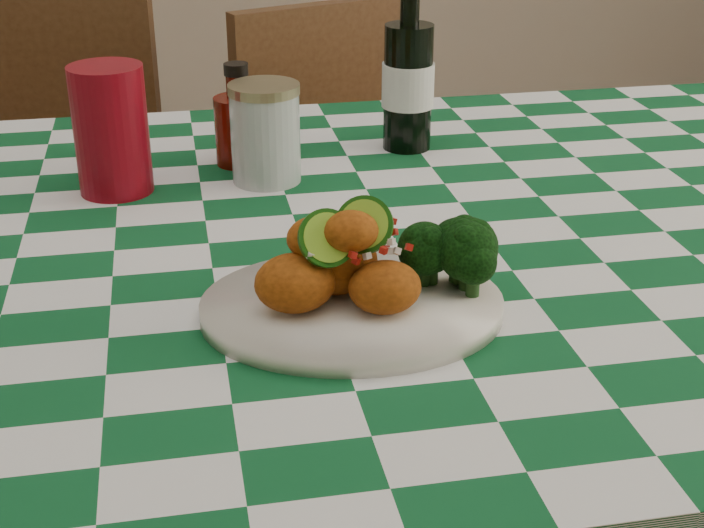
{
  "coord_description": "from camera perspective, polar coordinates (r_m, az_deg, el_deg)",
  "views": [
    {
      "loc": [
        -0.13,
        -1.0,
        1.23
      ],
      "look_at": [
        0.02,
        -0.2,
        0.84
      ],
      "focal_mm": 50.0,
      "sensor_mm": 36.0,
      "label": 1
    }
  ],
  "objects": [
    {
      "name": "red_tumbler",
      "position": [
        1.24,
        -13.84,
        7.58
      ],
      "size": [
        0.11,
        0.11,
        0.16
      ],
      "primitive_type": "cylinder",
      "rotation": [
        0.0,
        0.0,
        -0.21
      ],
      "color": "maroon",
      "rests_on": "dining_table"
    },
    {
      "name": "wooden_chair_left",
      "position": [
        1.92,
        -18.19,
        1.07
      ],
      "size": [
        0.52,
        0.54,
        0.96
      ],
      "primitive_type": null,
      "rotation": [
        0.0,
        0.0,
        -0.21
      ],
      "color": "#472814",
      "rests_on": "ground"
    },
    {
      "name": "fried_chicken_pile",
      "position": [
        0.9,
        -0.2,
        0.45
      ],
      "size": [
        0.14,
        0.1,
        0.09
      ],
      "primitive_type": null,
      "color": "#B05111",
      "rests_on": "plate"
    },
    {
      "name": "beer_bottle",
      "position": [
        1.36,
        3.31,
        11.63
      ],
      "size": [
        0.08,
        0.08,
        0.24
      ],
      "primitive_type": null,
      "rotation": [
        0.0,
        0.0,
        0.15
      ],
      "color": "black",
      "rests_on": "dining_table"
    },
    {
      "name": "dining_table",
      "position": [
        1.31,
        -2.62,
        -14.26
      ],
      "size": [
        1.66,
        1.06,
        0.79
      ],
      "primitive_type": null,
      "color": "#0E5126",
      "rests_on": "ground"
    },
    {
      "name": "mason_jar",
      "position": [
        1.25,
        -5.06,
        7.59
      ],
      "size": [
        0.11,
        0.11,
        0.13
      ],
      "primitive_type": null,
      "rotation": [
        0.0,
        0.0,
        0.24
      ],
      "color": "#B2BCBA",
      "rests_on": "dining_table"
    },
    {
      "name": "wooden_chair_right",
      "position": [
        1.91,
        1.39,
        0.97
      ],
      "size": [
        0.52,
        0.54,
        0.88
      ],
      "primitive_type": null,
      "rotation": [
        0.0,
        0.0,
        0.36
      ],
      "color": "#472814",
      "rests_on": "ground"
    },
    {
      "name": "broccoli_side",
      "position": [
        0.94,
        5.37,
        0.53
      ],
      "size": [
        0.09,
        0.09,
        0.07
      ],
      "primitive_type": null,
      "color": "black",
      "rests_on": "plate"
    },
    {
      "name": "ketchup_bottle",
      "position": [
        1.32,
        -6.63,
        8.64
      ],
      "size": [
        0.08,
        0.08,
        0.14
      ],
      "primitive_type": null,
      "rotation": [
        0.0,
        0.0,
        0.38
      ],
      "color": "#5C0B04",
      "rests_on": "dining_table"
    },
    {
      "name": "plate",
      "position": [
        0.93,
        -0.0,
        -2.56
      ],
      "size": [
        0.31,
        0.25,
        0.02
      ],
      "primitive_type": null,
      "rotation": [
        0.0,
        0.0,
        -0.11
      ],
      "color": "silver",
      "rests_on": "dining_table"
    }
  ]
}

